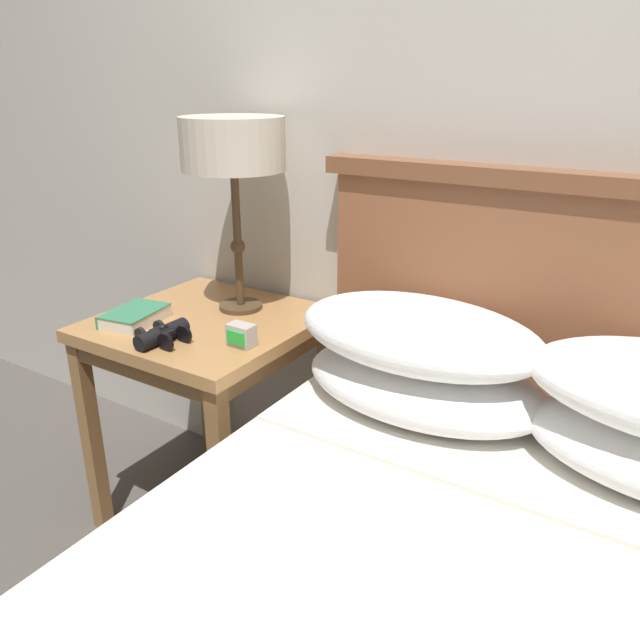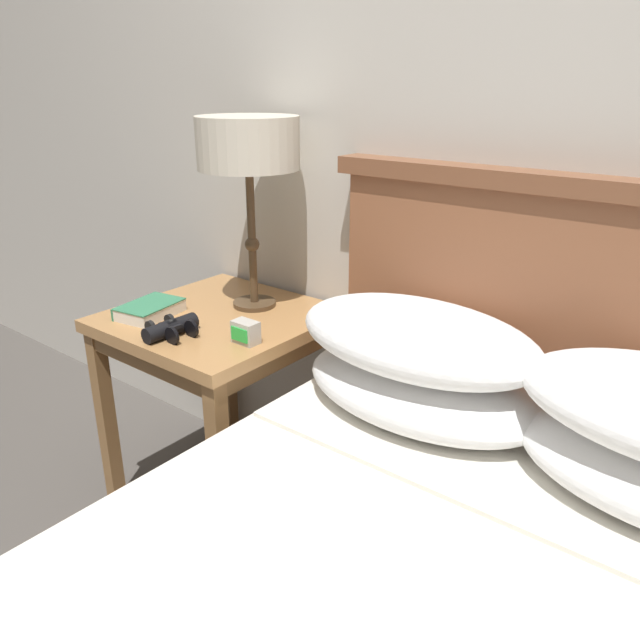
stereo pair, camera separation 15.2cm
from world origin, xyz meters
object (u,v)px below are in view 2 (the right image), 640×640
object	(u,v)px
binoculars_pair	(171,328)
nightstand	(220,342)
table_lamp	(248,149)
alarm_clock	(245,332)
book_on_nightstand	(149,309)

from	to	relation	value
binoculars_pair	nightstand	bearing A→B (deg)	96.76
table_lamp	alarm_clock	xyz separation A→B (m)	(0.18, -0.22, -0.44)
table_lamp	book_on_nightstand	distance (m)	0.54
table_lamp	book_on_nightstand	bearing A→B (deg)	-125.93
book_on_nightstand	alarm_clock	distance (m)	0.37
nightstand	table_lamp	distance (m)	0.57
nightstand	binoculars_pair	distance (m)	0.22
book_on_nightstand	alarm_clock	world-z (taller)	alarm_clock
nightstand	table_lamp	world-z (taller)	table_lamp
nightstand	binoculars_pair	xyz separation A→B (m)	(0.02, -0.19, 0.11)
nightstand	alarm_clock	bearing A→B (deg)	-25.02
nightstand	book_on_nightstand	bearing A→B (deg)	-139.10
book_on_nightstand	binoculars_pair	distance (m)	0.18
alarm_clock	nightstand	bearing A→B (deg)	154.98
table_lamp	alarm_clock	bearing A→B (deg)	-50.51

